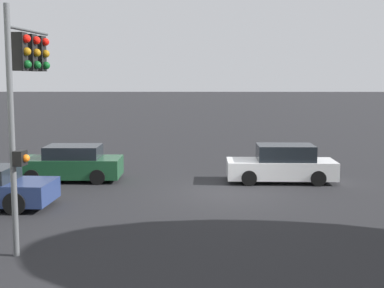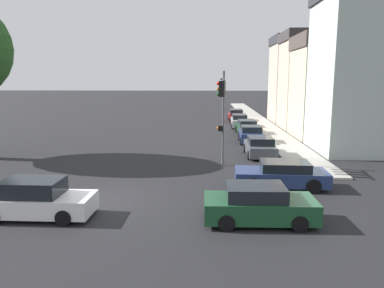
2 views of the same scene
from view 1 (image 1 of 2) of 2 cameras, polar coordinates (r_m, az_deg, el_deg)
The scene contains 4 objects.
ground_plane at distance 19.87m, azimuth 4.57°, elevation -5.18°, with size 300.00×300.00×0.00m, color black.
traffic_signal at distance 13.65m, azimuth -17.30°, elevation 6.87°, with size 0.58×2.46×5.87m.
crossing_car_0 at distance 22.59m, azimuth -12.82°, elevation -2.08°, with size 4.21×2.05×1.45m.
crossing_car_1 at distance 22.01m, azimuth 9.57°, elevation -2.19°, with size 4.38×1.94×1.52m.
Camera 1 is at (1.33, 19.38, 4.19)m, focal length 50.00 mm.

